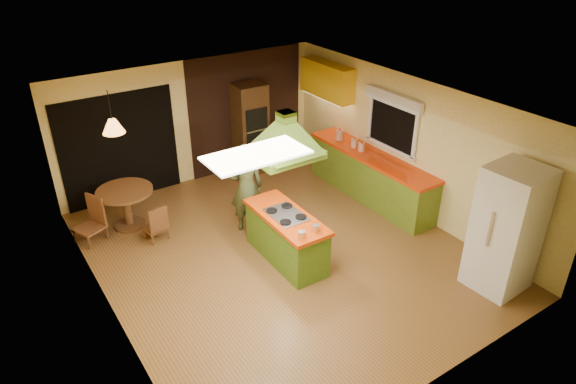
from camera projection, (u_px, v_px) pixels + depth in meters
ground at (281, 252)px, 8.49m from camera, size 6.50×6.50×0.00m
room_walls at (280, 185)px, 7.90m from camera, size 5.50×6.50×6.50m
ceiling_plane at (280, 107)px, 7.30m from camera, size 6.50×6.50×0.00m
brick_panel at (247, 111)px, 10.86m from camera, size 2.64×0.03×2.50m
nook_opening at (120, 148)px, 9.62m from camera, size 2.20×0.03×2.10m
right_counter at (370, 176)px, 9.91m from camera, size 0.62×3.05×0.92m
upper_cabinets at (327, 80)px, 10.42m from camera, size 0.34×1.40×0.70m
window_right at (393, 112)px, 9.26m from camera, size 0.12×1.35×1.06m
fluor_panel at (256, 155)px, 5.89m from camera, size 1.20×0.60×0.03m
kitchen_island at (286, 237)px, 8.13m from camera, size 0.68×1.63×0.83m
range_hood at (286, 128)px, 7.25m from camera, size 0.98×0.71×0.79m
man at (246, 187)px, 8.77m from camera, size 0.67×0.54×1.61m
refrigerator at (507, 229)px, 7.31m from camera, size 0.83×0.79×1.93m
wall_oven at (250, 129)px, 10.75m from camera, size 0.65×0.61×1.92m
dining_table at (126, 201)px, 8.96m from camera, size 0.97×0.97×0.73m
chair_left at (88, 221)px, 8.60m from camera, size 0.57×0.57×0.78m
chair_near at (155, 222)px, 8.69m from camera, size 0.41×0.41×0.66m
pendant_lamp at (113, 126)px, 8.29m from camera, size 0.48×0.48×0.23m
canister_large at (340, 135)px, 10.28m from camera, size 0.15×0.15×0.20m
canister_medium at (354, 143)px, 9.96m from camera, size 0.16×0.16×0.17m
canister_small at (361, 147)px, 9.81m from camera, size 0.15×0.15×0.16m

